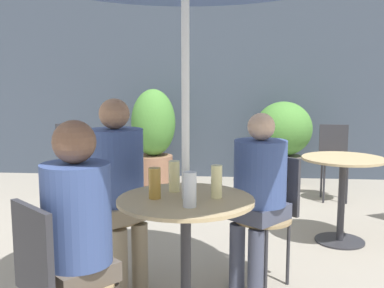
{
  "coord_description": "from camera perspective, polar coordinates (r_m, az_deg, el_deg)",
  "views": [
    {
      "loc": [
        0.22,
        -2.43,
        1.4
      ],
      "look_at": [
        -0.03,
        0.4,
        1.0
      ],
      "focal_mm": 42.0,
      "sensor_mm": 36.0,
      "label": 1
    }
  ],
  "objects": [
    {
      "name": "beer_glass_3",
      "position": [
        2.66,
        -2.28,
        -4.11
      ],
      "size": [
        0.07,
        0.07,
        0.18
      ],
      "color": "beige",
      "rests_on": "cafe_table_near"
    },
    {
      "name": "bistro_chair_3",
      "position": [
        5.56,
        17.58,
        -1.21
      ],
      "size": [
        0.39,
        0.4,
        0.88
      ],
      "rotation": [
        0.0,
        0.0,
        6.2
      ],
      "color": "#997F56",
      "rests_on": "ground_plane"
    },
    {
      "name": "storefront_wall",
      "position": [
        6.5,
        3.13,
        8.94
      ],
      "size": [
        10.0,
        0.06,
        3.0
      ],
      "color": "#3D4756",
      "rests_on": "ground_plane"
    },
    {
      "name": "beer_glass_0",
      "position": [
        2.51,
        -4.77,
        -4.98
      ],
      "size": [
        0.07,
        0.07,
        0.17
      ],
      "color": "#B28433",
      "rests_on": "cafe_table_near"
    },
    {
      "name": "beer_glass_1",
      "position": [
        2.34,
        -0.3,
        -5.79
      ],
      "size": [
        0.07,
        0.07,
        0.19
      ],
      "color": "silver",
      "rests_on": "cafe_table_near"
    },
    {
      "name": "bistro_chair_0",
      "position": [
        3.17,
        9.96,
        -7.77
      ],
      "size": [
        0.44,
        0.45,
        0.88
      ],
      "rotation": [
        0.0,
        0.0,
        -0.71
      ],
      "color": "#997F56",
      "rests_on": "ground_plane"
    },
    {
      "name": "beer_glass_2",
      "position": [
        2.52,
        3.14,
        -4.79
      ],
      "size": [
        0.06,
        0.06,
        0.19
      ],
      "color": "beige",
      "rests_on": "cafe_table_near"
    },
    {
      "name": "potted_plant_0",
      "position": [
        6.12,
        -4.91,
        1.29
      ],
      "size": [
        0.6,
        0.6,
        1.29
      ],
      "color": "#93664C",
      "rests_on": "ground_plane"
    },
    {
      "name": "bistro_chair_2",
      "position": [
        2.16,
        -17.2,
        -15.8
      ],
      "size": [
        0.44,
        0.45,
        0.88
      ],
      "rotation": [
        0.0,
        0.0,
        -3.85
      ],
      "color": "#997F56",
      "rests_on": "ground_plane"
    },
    {
      "name": "potted_plant_1",
      "position": [
        6.07,
        11.5,
        0.91
      ],
      "size": [
        0.75,
        0.75,
        1.13
      ],
      "color": "slate",
      "rests_on": "ground_plane"
    },
    {
      "name": "cafe_table_near",
      "position": [
        2.58,
        -0.79,
        -10.76
      ],
      "size": [
        0.77,
        0.77,
        0.75
      ],
      "color": "#2D2D33",
      "rests_on": "ground_plane"
    },
    {
      "name": "bistro_chair_6",
      "position": [
        3.75,
        -12.49,
        -5.39
      ],
      "size": [
        0.44,
        0.45,
        0.88
      ],
      "rotation": [
        0.0,
        0.0,
        5.58
      ],
      "color": "#997F56",
      "rests_on": "ground_plane"
    },
    {
      "name": "bistro_chair_5",
      "position": [
        5.73,
        -14.91,
        -0.83
      ],
      "size": [
        0.45,
        0.44,
        0.88
      ],
      "rotation": [
        0.0,
        0.0,
        0.96
      ],
      "color": "#997F56",
      "rests_on": "ground_plane"
    },
    {
      "name": "seated_person_1",
      "position": [
        3.03,
        -9.49,
        -4.27
      ],
      "size": [
        0.47,
        0.47,
        1.29
      ],
      "rotation": [
        0.0,
        0.0,
        0.86
      ],
      "color": "gray",
      "rests_on": "ground_plane"
    },
    {
      "name": "bistro_chair_1",
      "position": [
        3.2,
        -10.86,
        -7.67
      ],
      "size": [
        0.45,
        0.44,
        0.88
      ],
      "rotation": [
        0.0,
        0.0,
        0.86
      ],
      "color": "#997F56",
      "rests_on": "ground_plane"
    },
    {
      "name": "seated_person_0",
      "position": [
        3.02,
        8.43,
        -5.2
      ],
      "size": [
        0.44,
        0.45,
        1.19
      ],
      "rotation": [
        0.0,
        0.0,
        -0.71
      ],
      "color": "#42475B",
      "rests_on": "ground_plane"
    },
    {
      "name": "cafe_table_far",
      "position": [
        4.08,
        18.56,
        -4.46
      ],
      "size": [
        0.7,
        0.7,
        0.75
      ],
      "color": "#2D2D33",
      "rests_on": "ground_plane"
    },
    {
      "name": "seated_person_2",
      "position": [
        2.15,
        -14.04,
        -10.08
      ],
      "size": [
        0.4,
        0.4,
        1.23
      ],
      "rotation": [
        0.0,
        0.0,
        2.43
      ],
      "color": "brown",
      "rests_on": "ground_plane"
    }
  ]
}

